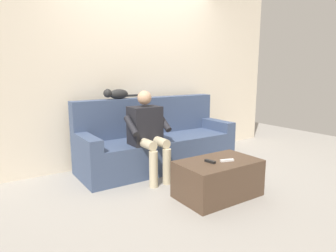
{
  "coord_description": "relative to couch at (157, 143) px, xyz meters",
  "views": [
    {
      "loc": [
        2.05,
        3.23,
        1.3
      ],
      "look_at": [
        0.0,
        0.14,
        0.61
      ],
      "focal_mm": 31.32,
      "sensor_mm": 36.0,
      "label": 1
    }
  ],
  "objects": [
    {
      "name": "remote_white",
      "position": [
        -0.06,
        1.3,
        0.08
      ],
      "size": [
        0.15,
        0.08,
        0.02
      ],
      "primitive_type": "cube",
      "rotation": [
        0.0,
        0.0,
        2.84
      ],
      "color": "white",
      "rests_on": "coffee_table"
    },
    {
      "name": "coffee_table",
      "position": [
        0.0,
        1.23,
        -0.13
      ],
      "size": [
        0.85,
        0.53,
        0.39
      ],
      "color": "#4C3828",
      "rests_on": "ground"
    },
    {
      "name": "remote_black",
      "position": [
        0.12,
        1.23,
        0.08
      ],
      "size": [
        0.05,
        0.12,
        0.02
      ],
      "primitive_type": "cube",
      "rotation": [
        0.0,
        0.0,
        1.74
      ],
      "color": "black",
      "rests_on": "coffee_table"
    },
    {
      "name": "person_solo_seated",
      "position": [
        0.35,
        0.37,
        0.28
      ],
      "size": [
        0.52,
        0.53,
        1.07
      ],
      "color": "black",
      "rests_on": "ground"
    },
    {
      "name": "back_wall",
      "position": [
        0.0,
        -0.46,
        0.98
      ],
      "size": [
        5.08,
        0.06,
        2.61
      ],
      "primitive_type": "cube",
      "color": "beige",
      "rests_on": "ground"
    },
    {
      "name": "ground_plane",
      "position": [
        0.0,
        0.75,
        -0.32
      ],
      "size": [
        8.0,
        8.0,
        0.0
      ],
      "primitive_type": "plane",
      "color": "gray"
    },
    {
      "name": "couch",
      "position": [
        0.0,
        0.0,
        0.0
      ],
      "size": [
        2.17,
        0.75,
        0.94
      ],
      "color": "#3D4C6B",
      "rests_on": "ground"
    },
    {
      "name": "cat_on_backrest",
      "position": [
        0.48,
        -0.22,
        0.69
      ],
      "size": [
        0.49,
        0.13,
        0.14
      ],
      "color": "black",
      "rests_on": "couch"
    }
  ]
}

